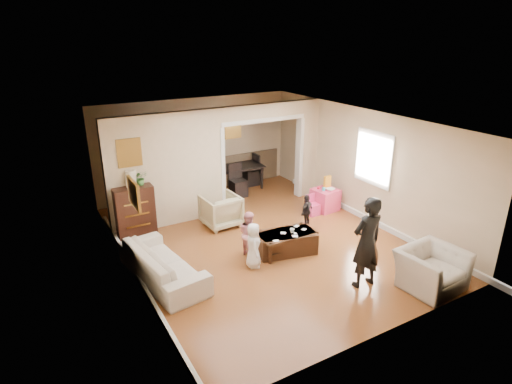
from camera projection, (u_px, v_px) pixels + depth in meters
floor at (261, 240)px, 9.12m from camera, size 7.00×7.00×0.00m
partition_left at (168, 170)px, 9.48m from camera, size 2.75×0.18×2.60m
partition_right at (307, 148)px, 11.26m from camera, size 0.55×0.18×2.60m
partition_header at (263, 111)px, 10.23m from camera, size 2.22×0.18×0.35m
window_pane at (374, 158)px, 9.51m from camera, size 0.03×0.95×1.10m
framed_art_partition at (129, 153)px, 8.82m from camera, size 0.45×0.03×0.55m
framed_art_sofa_wall at (134, 194)px, 6.73m from camera, size 0.03×0.55×0.40m
framed_art_alcove at (233, 128)px, 11.81m from camera, size 0.45×0.03×0.55m
sofa at (163, 263)px, 7.60m from camera, size 1.12×2.22×0.62m
armchair_back at (221, 210)px, 9.70m from camera, size 0.83×0.85×0.74m
armchair_front at (431, 269)px, 7.35m from camera, size 1.12×0.99×0.69m
dresser at (134, 211)px, 9.18m from camera, size 0.82×0.46×1.13m
table_lamp at (131, 178)px, 8.92m from camera, size 0.22×0.22×0.36m
potted_plant at (140, 178)px, 9.02m from camera, size 0.29×0.25×0.32m
coffee_table at (286, 242)px, 8.55m from camera, size 1.27×0.84×0.44m
coffee_cup at (292, 231)px, 8.46m from camera, size 0.11×0.11×0.09m
play_table at (325, 199)px, 10.59m from camera, size 0.63×0.63×0.55m
cereal_box at (327, 182)px, 10.58m from camera, size 0.21×0.09×0.30m
cyan_cup at (324, 189)px, 10.40m from camera, size 0.08×0.08×0.08m
toy_block at (319, 188)px, 10.53m from camera, size 0.10×0.09×0.05m
play_bowl at (330, 189)px, 10.41m from camera, size 0.23×0.23×0.05m
dining_table at (228, 178)px, 11.98m from camera, size 2.02×1.23×0.68m
adult_person at (367, 243)px, 7.23m from camera, size 0.62×0.42×1.68m
child_kneel_a at (253, 245)px, 7.95m from camera, size 0.44×0.51×0.89m
child_kneel_b at (249, 233)px, 8.38m from camera, size 0.40×0.49×0.93m
child_toddler at (307, 211)px, 9.58m from camera, size 0.51×0.38×0.80m
craft_papers at (291, 233)px, 8.45m from camera, size 0.89×0.49×0.00m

